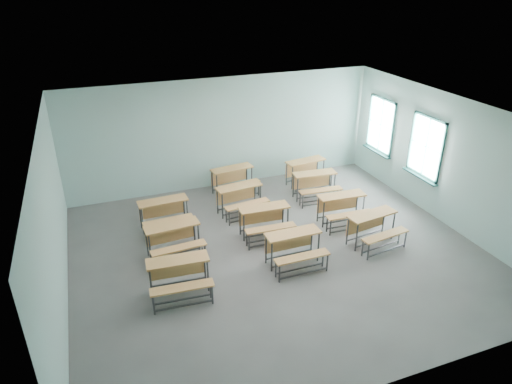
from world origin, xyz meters
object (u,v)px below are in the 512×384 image
desk_unit_r1c0 (174,237)px  desk_unit_r3c1 (234,177)px  desk_unit_r0c0 (179,273)px  desk_unit_r0c1 (295,245)px  desk_unit_r1c1 (265,218)px  desk_unit_r2c2 (316,182)px  desk_unit_r3c2 (307,169)px  desk_unit_r2c0 (165,211)px  desk_unit_r1c2 (343,205)px  desk_unit_r0c2 (374,225)px  desk_unit_r2c1 (241,196)px

desk_unit_r1c0 → desk_unit_r3c1: size_ratio=0.97×
desk_unit_r0c0 → desk_unit_r3c1: size_ratio=0.97×
desk_unit_r0c0 → desk_unit_r0c1: bearing=7.2°
desk_unit_r0c0 → desk_unit_r1c1: (2.39, 1.45, 0.00)m
desk_unit_r3c1 → desk_unit_r0c1: bearing=-96.0°
desk_unit_r1c0 → desk_unit_r1c1: (2.21, 0.08, 0.00)m
desk_unit_r0c0 → desk_unit_r0c1: same height
desk_unit_r0c0 → desk_unit_r1c0: size_ratio=1.00×
desk_unit_r2c2 → desk_unit_r3c2: same height
desk_unit_r0c1 → desk_unit_r2c0: bearing=132.6°
desk_unit_r1c2 → desk_unit_r1c0: bearing=-176.9°
desk_unit_r0c2 → desk_unit_r0c1: bearing=175.3°
desk_unit_r1c2 → desk_unit_r2c2: size_ratio=0.98×
desk_unit_r0c0 → desk_unit_r0c1: (2.53, 0.13, 0.00)m
desk_unit_r1c1 → desk_unit_r3c1: bearing=91.8°
desk_unit_r1c2 → desk_unit_r3c1: bearing=130.7°
desk_unit_r2c1 → desk_unit_r2c2: (2.23, 0.07, 0.00)m
desk_unit_r0c0 → desk_unit_r2c1: same height
desk_unit_r1c0 → desk_unit_r0c2: bearing=-18.3°
desk_unit_r1c0 → desk_unit_r2c1: 2.48m
desk_unit_r0c1 → desk_unit_r2c2: size_ratio=0.95×
desk_unit_r2c0 → desk_unit_r1c1: bearing=-31.2°
desk_unit_r0c0 → desk_unit_r3c2: bearing=43.3°
desk_unit_r1c0 → desk_unit_r2c0: (0.03, 1.28, 0.00)m
desk_unit_r1c1 → desk_unit_r1c2: same height
desk_unit_r1c1 → desk_unit_r3c1: 2.54m
desk_unit_r3c1 → desk_unit_r1c0: bearing=-138.3°
desk_unit_r0c2 → desk_unit_r1c0: bearing=157.9°
desk_unit_r1c0 → desk_unit_r3c1: 3.46m
desk_unit_r2c1 → desk_unit_r1c2: bearing=-39.3°
desk_unit_r1c0 → desk_unit_r2c0: same height
desk_unit_r1c0 → desk_unit_r1c1: size_ratio=1.01×
desk_unit_r1c0 → desk_unit_r2c2: same height
desk_unit_r2c2 → desk_unit_r1c1: bearing=-141.1°
desk_unit_r0c1 → desk_unit_r2c0: same height
desk_unit_r2c1 → desk_unit_r3c2: same height
desk_unit_r2c0 → desk_unit_r2c2: (4.24, 0.19, 0.00)m
desk_unit_r0c2 → desk_unit_r3c2: (0.03, 3.52, 0.00)m
desk_unit_r1c1 → desk_unit_r2c2: (2.06, 1.40, 0.00)m
desk_unit_r0c0 → desk_unit_r2c2: same height
desk_unit_r1c1 → desk_unit_r3c1: size_ratio=0.95×
desk_unit_r1c0 → desk_unit_r2c1: same height
desk_unit_r1c2 → desk_unit_r1c1: bearing=-179.2°
desk_unit_r3c1 → desk_unit_r3c2: 2.23m
desk_unit_r1c1 → desk_unit_r2c2: size_ratio=0.98×
desk_unit_r0c2 → desk_unit_r3c1: (-2.19, 3.75, 0.00)m
desk_unit_r1c2 → desk_unit_r0c2: bearing=-78.2°
desk_unit_r1c2 → desk_unit_r3c2: size_ratio=0.96×
desk_unit_r3c2 → desk_unit_r0c1: bearing=-127.6°
desk_unit_r0c1 → desk_unit_r3c1: size_ratio=0.93×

